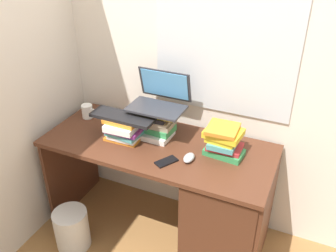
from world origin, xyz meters
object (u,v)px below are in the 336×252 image
at_px(keyboard, 123,117).
at_px(cell_phone, 166,162).
at_px(mug, 88,111).
at_px(book_stack_keyboard_riser, 124,129).
at_px(computer_mouse, 189,158).
at_px(laptop, 160,98).
at_px(wastebasket, 72,229).
at_px(desk, 210,203).
at_px(book_stack_side, 223,140).
at_px(book_stack_tall, 156,123).

distance_m(keyboard, cell_phone, 0.41).
bearing_deg(mug, book_stack_keyboard_riser, -21.52).
xyz_separation_m(keyboard, computer_mouse, (0.48, -0.05, -0.15)).
bearing_deg(mug, keyboard, -21.05).
bearing_deg(laptop, book_stack_keyboard_riser, -133.15).
bearing_deg(cell_phone, laptop, 151.76).
bearing_deg(keyboard, wastebasket, -125.89).
height_order(desk, laptop, laptop).
xyz_separation_m(desk, wastebasket, (-0.87, -0.36, -0.26)).
relative_size(cell_phone, wastebasket, 0.47).
xyz_separation_m(desk, computer_mouse, (-0.13, -0.06, 0.36)).
relative_size(desk, keyboard, 3.55).
relative_size(keyboard, wastebasket, 1.44).
bearing_deg(laptop, cell_phone, -58.79).
relative_size(laptop, cell_phone, 2.64).
bearing_deg(book_stack_keyboard_riser, laptop, 46.85).
bearing_deg(book_stack_side, computer_mouse, -137.52).
xyz_separation_m(book_stack_keyboard_riser, computer_mouse, (0.47, -0.05, -0.06)).
bearing_deg(cell_phone, desk, 59.64).
height_order(mug, cell_phone, mug).
bearing_deg(computer_mouse, book_stack_tall, 149.44).
bearing_deg(cell_phone, book_stack_keyboard_riser, -167.89).
xyz_separation_m(book_stack_side, computer_mouse, (-0.16, -0.15, -0.08)).
distance_m(mug, cell_phone, 0.80).
bearing_deg(wastebasket, book_stack_tall, 47.55).
bearing_deg(computer_mouse, desk, 25.57).
height_order(book_stack_tall, book_stack_side, book_stack_tall).
bearing_deg(book_stack_keyboard_riser, computer_mouse, -5.48).
bearing_deg(book_stack_tall, wastebasket, -132.45).
distance_m(book_stack_keyboard_riser, laptop, 0.31).
bearing_deg(book_stack_side, laptop, 170.03).
bearing_deg(mug, desk, -7.79).
height_order(desk, book_stack_side, book_stack_side).
relative_size(desk, computer_mouse, 14.35).
height_order(book_stack_keyboard_riser, laptop, laptop).
bearing_deg(keyboard, laptop, 46.06).
bearing_deg(book_stack_side, wastebasket, -153.58).
xyz_separation_m(cell_phone, wastebasket, (-0.62, -0.22, -0.61)).
distance_m(book_stack_side, cell_phone, 0.37).
bearing_deg(cell_phone, book_stack_side, 69.38).
height_order(laptop, mug, laptop).
xyz_separation_m(book_stack_keyboard_riser, cell_phone, (0.36, -0.12, -0.08)).
bearing_deg(laptop, wastebasket, -129.49).
bearing_deg(book_stack_keyboard_riser, wastebasket, -127.33).
distance_m(desk, mug, 1.08).
relative_size(laptop, mug, 3.06).
xyz_separation_m(book_stack_keyboard_riser, wastebasket, (-0.26, -0.34, -0.68)).
xyz_separation_m(book_stack_side, laptop, (-0.46, 0.08, 0.16)).
bearing_deg(mug, book_stack_tall, -2.31).
height_order(book_stack_keyboard_riser, wastebasket, book_stack_keyboard_riser).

